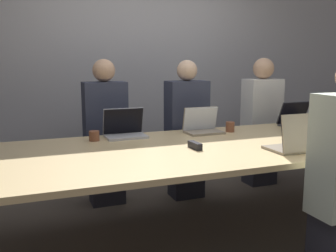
{
  "coord_description": "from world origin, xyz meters",
  "views": [
    {
      "loc": [
        -1.3,
        -2.53,
        1.37
      ],
      "look_at": [
        -0.29,
        0.1,
        0.89
      ],
      "focal_mm": 40.0,
      "sensor_mm": 36.0,
      "label": 1
    }
  ],
  "objects_px": {
    "person_far_center": "(186,132)",
    "bottle_near_right": "(332,130)",
    "laptop_far_right": "(296,119)",
    "laptop_near_midright": "(297,141)",
    "person_far_midleft": "(106,135)",
    "laptop_far_midleft": "(125,129)",
    "laptop_far_center": "(202,125)",
    "cup_far_center": "(230,127)",
    "bottle_near_midright": "(315,132)",
    "stapler": "(195,145)",
    "person_far_right": "(261,123)",
    "cup_far_midleft": "(94,136)"
  },
  "relations": [
    {
      "from": "cup_far_center",
      "to": "laptop_near_midright",
      "type": "bearing_deg",
      "value": -86.82
    },
    {
      "from": "person_far_right",
      "to": "cup_far_midleft",
      "type": "relative_size",
      "value": 16.87
    },
    {
      "from": "bottle_near_right",
      "to": "stapler",
      "type": "distance_m",
      "value": 1.14
    },
    {
      "from": "bottle_near_right",
      "to": "person_far_right",
      "type": "bearing_deg",
      "value": 81.46
    },
    {
      "from": "bottle_near_midright",
      "to": "stapler",
      "type": "distance_m",
      "value": 0.93
    },
    {
      "from": "laptop_near_midright",
      "to": "bottle_near_midright",
      "type": "height_order",
      "value": "laptop_near_midright"
    },
    {
      "from": "person_far_right",
      "to": "laptop_near_midright",
      "type": "xyz_separation_m",
      "value": [
        -0.66,
        -1.37,
        0.12
      ]
    },
    {
      "from": "person_far_midleft",
      "to": "stapler",
      "type": "relative_size",
      "value": 9.17
    },
    {
      "from": "laptop_far_midleft",
      "to": "person_far_midleft",
      "type": "height_order",
      "value": "person_far_midleft"
    },
    {
      "from": "laptop_near_midright",
      "to": "cup_far_center",
      "type": "relative_size",
      "value": 3.8
    },
    {
      "from": "bottle_near_midright",
      "to": "laptop_far_center",
      "type": "distance_m",
      "value": 0.97
    },
    {
      "from": "laptop_far_right",
      "to": "bottle_near_right",
      "type": "xyz_separation_m",
      "value": [
        -0.24,
        -0.72,
        0.03
      ]
    },
    {
      "from": "person_far_center",
      "to": "cup_far_center",
      "type": "distance_m",
      "value": 0.51
    },
    {
      "from": "laptop_near_midright",
      "to": "person_far_midleft",
      "type": "relative_size",
      "value": 0.25
    },
    {
      "from": "person_far_center",
      "to": "person_far_midleft",
      "type": "height_order",
      "value": "person_far_midleft"
    },
    {
      "from": "cup_far_center",
      "to": "bottle_near_right",
      "type": "relative_size",
      "value": 0.4
    },
    {
      "from": "bottle_near_right",
      "to": "laptop_far_midleft",
      "type": "xyz_separation_m",
      "value": [
        -1.49,
        0.81,
        -0.03
      ]
    },
    {
      "from": "laptop_far_right",
      "to": "stapler",
      "type": "distance_m",
      "value": 1.46
    },
    {
      "from": "person_far_right",
      "to": "cup_far_center",
      "type": "distance_m",
      "value": 0.89
    },
    {
      "from": "laptop_far_midleft",
      "to": "stapler",
      "type": "bearing_deg",
      "value": -59.49
    },
    {
      "from": "person_far_center",
      "to": "cup_far_center",
      "type": "xyz_separation_m",
      "value": [
        0.24,
        -0.44,
        0.11
      ]
    },
    {
      "from": "stapler",
      "to": "cup_far_midleft",
      "type": "bearing_deg",
      "value": 135.71
    },
    {
      "from": "bottle_near_midright",
      "to": "laptop_far_center",
      "type": "bearing_deg",
      "value": 125.99
    },
    {
      "from": "person_far_center",
      "to": "person_far_midleft",
      "type": "xyz_separation_m",
      "value": [
        -0.8,
        0.11,
        0.01
      ]
    },
    {
      "from": "cup_far_midleft",
      "to": "cup_far_center",
      "type": "bearing_deg",
      "value": -2.21
    },
    {
      "from": "laptop_far_right",
      "to": "laptop_far_center",
      "type": "distance_m",
      "value": 1.03
    },
    {
      "from": "laptop_far_right",
      "to": "bottle_near_right",
      "type": "distance_m",
      "value": 0.76
    },
    {
      "from": "laptop_far_center",
      "to": "laptop_near_midright",
      "type": "bearing_deg",
      "value": -71.24
    },
    {
      "from": "person_far_center",
      "to": "bottle_near_right",
      "type": "distance_m",
      "value": 1.37
    },
    {
      "from": "bottle_near_midright",
      "to": "person_far_midleft",
      "type": "relative_size",
      "value": 0.17
    },
    {
      "from": "person_far_center",
      "to": "laptop_near_midright",
      "type": "bearing_deg",
      "value": -77.33
    },
    {
      "from": "bottle_near_midright",
      "to": "stapler",
      "type": "height_order",
      "value": "bottle_near_midright"
    },
    {
      "from": "bottle_near_right",
      "to": "laptop_far_midleft",
      "type": "bearing_deg",
      "value": 151.61
    },
    {
      "from": "bottle_near_midright",
      "to": "stapler",
      "type": "bearing_deg",
      "value": 166.02
    },
    {
      "from": "person_far_midleft",
      "to": "cup_far_midleft",
      "type": "bearing_deg",
      "value": -111.15
    },
    {
      "from": "person_far_right",
      "to": "laptop_near_midright",
      "type": "bearing_deg",
      "value": -115.74
    },
    {
      "from": "laptop_near_midright",
      "to": "bottle_near_right",
      "type": "height_order",
      "value": "laptop_near_midright"
    },
    {
      "from": "laptop_far_center",
      "to": "bottle_near_right",
      "type": "distance_m",
      "value": 1.08
    },
    {
      "from": "laptop_far_right",
      "to": "person_far_center",
      "type": "xyz_separation_m",
      "value": [
        -1.01,
        0.41,
        -0.13
      ]
    },
    {
      "from": "laptop_far_right",
      "to": "bottle_near_midright",
      "type": "height_order",
      "value": "laptop_far_right"
    },
    {
      "from": "laptop_near_midright",
      "to": "bottle_near_midright",
      "type": "relative_size",
      "value": 1.45
    },
    {
      "from": "laptop_far_midleft",
      "to": "laptop_far_center",
      "type": "bearing_deg",
      "value": -5.58
    },
    {
      "from": "cup_far_center",
      "to": "bottle_near_right",
      "type": "bearing_deg",
      "value": -52.36
    },
    {
      "from": "bottle_near_midright",
      "to": "person_far_midleft",
      "type": "bearing_deg",
      "value": 136.46
    },
    {
      "from": "laptop_far_center",
      "to": "cup_far_midleft",
      "type": "bearing_deg",
      "value": -179.69
    },
    {
      "from": "laptop_far_right",
      "to": "laptop_far_midleft",
      "type": "height_order",
      "value": "same"
    },
    {
      "from": "laptop_near_midright",
      "to": "laptop_far_right",
      "type": "bearing_deg",
      "value": -129.24
    },
    {
      "from": "person_far_right",
      "to": "bottle_near_midright",
      "type": "xyz_separation_m",
      "value": [
        -0.4,
        -1.26,
        0.15
      ]
    },
    {
      "from": "laptop_far_right",
      "to": "person_far_right",
      "type": "height_order",
      "value": "person_far_right"
    },
    {
      "from": "laptop_far_center",
      "to": "person_far_center",
      "type": "xyz_separation_m",
      "value": [
        0.02,
        0.39,
        -0.13
      ]
    }
  ]
}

